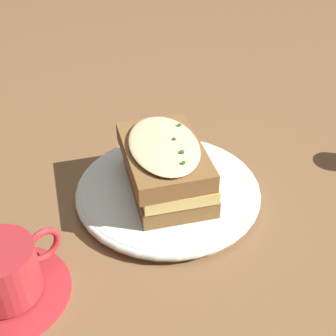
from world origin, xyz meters
name	(u,v)px	position (x,y,z in m)	size (l,w,h in m)	color
ground_plane	(162,209)	(0.00, 0.00, 0.00)	(2.40, 2.40, 0.00)	brown
dinner_plate	(168,191)	(0.01, -0.02, 0.01)	(0.24, 0.24, 0.02)	silver
sandwich	(166,166)	(0.01, -0.02, 0.05)	(0.17, 0.17, 0.07)	brown
teacup_with_saucer	(5,275)	(0.08, 0.19, 0.03)	(0.13, 0.13, 0.07)	#AD282D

